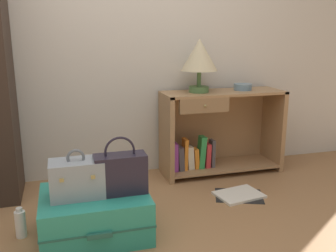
{
  "coord_description": "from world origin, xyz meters",
  "views": [
    {
      "loc": [
        -0.43,
        -1.75,
        1.23
      ],
      "look_at": [
        0.33,
        0.88,
        0.55
      ],
      "focal_mm": 40.2,
      "sensor_mm": 36.0,
      "label": 1
    }
  ],
  "objects": [
    {
      "name": "bookshelf",
      "position": [
        0.89,
        1.25,
        0.37
      ],
      "size": [
        1.07,
        0.39,
        0.74
      ],
      "color": "#A37A51",
      "rests_on": "ground_plane"
    },
    {
      "name": "handbag",
      "position": [
        -0.11,
        0.39,
        0.4
      ],
      "size": [
        0.31,
        0.14,
        0.36
      ],
      "color": "#231E2D",
      "rests_on": "suitcase_large"
    },
    {
      "name": "bowl",
      "position": [
        1.13,
        1.25,
        0.76
      ],
      "size": [
        0.16,
        0.16,
        0.06
      ],
      "primitive_type": "cylinder",
      "color": "slate",
      "rests_on": "bookshelf"
    },
    {
      "name": "bottle",
      "position": [
        -0.72,
        0.52,
        0.09
      ],
      "size": [
        0.07,
        0.07,
        0.19
      ],
      "color": "white",
      "rests_on": "ground_plane"
    },
    {
      "name": "table_lamp",
      "position": [
        0.71,
        1.25,
        1.04
      ],
      "size": [
        0.31,
        0.31,
        0.45
      ],
      "color": "#4C7542",
      "rests_on": "bookshelf"
    },
    {
      "name": "train_case",
      "position": [
        -0.37,
        0.41,
        0.39
      ],
      "size": [
        0.31,
        0.2,
        0.3
      ],
      "color": "#8E99A3",
      "rests_on": "suitcase_large"
    },
    {
      "name": "open_book_on_floor",
      "position": [
        0.85,
        0.69,
        0.01
      ],
      "size": [
        0.43,
        0.38,
        0.02
      ],
      "color": "white",
      "rests_on": "ground_plane"
    },
    {
      "name": "suitcase_large",
      "position": [
        -0.27,
        0.43,
        0.14
      ],
      "size": [
        0.66,
        0.55,
        0.28
      ],
      "color": "teal",
      "rests_on": "ground_plane"
    },
    {
      "name": "back_wall",
      "position": [
        0.0,
        1.5,
        1.3
      ],
      "size": [
        6.4,
        0.1,
        2.6
      ],
      "primitive_type": "cube",
      "color": "beige",
      "rests_on": "ground_plane"
    }
  ]
}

